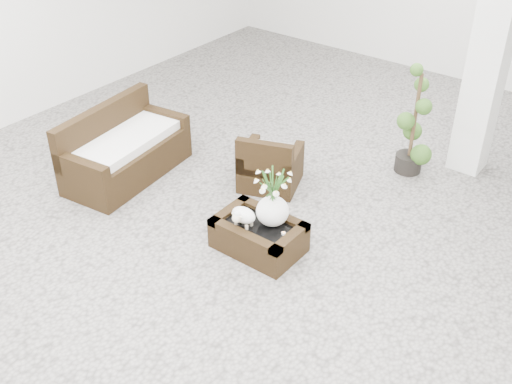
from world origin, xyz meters
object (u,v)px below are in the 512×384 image
Objects in this scene: armchair at (271,159)px; topiary at (415,121)px; coffee_table at (259,237)px; loveseat at (125,144)px.

armchair is 1.82m from topiary.
coffee_table is at bearing 100.68° from armchair.
coffee_table is 1.24× the size of armchair.
armchair is at bearing 120.91° from coffee_table.
coffee_table is at bearing -102.34° from topiary.
coffee_table is 0.64× the size of topiary.
topiary reaches higher than loveseat.
topiary is (2.74, 2.24, 0.27)m from loveseat.
armchair is (-0.66, 1.10, 0.21)m from coffee_table.
loveseat is at bearing 10.11° from armchair.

